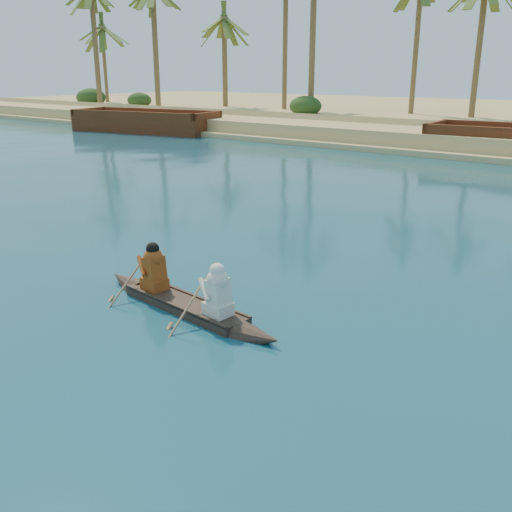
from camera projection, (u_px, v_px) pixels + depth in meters
The scene contains 3 objects.
ground at pixel (253, 256), 16.52m from camera, with size 160.00×160.00×0.00m, color #0C3E51.
canoe at pixel (185, 297), 12.71m from camera, with size 5.66×1.23×1.55m.
barge_left at pixel (145, 123), 50.18m from camera, with size 13.74×6.85×2.19m.
Camera 1 is at (9.81, -12.28, 5.10)m, focal length 40.00 mm.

